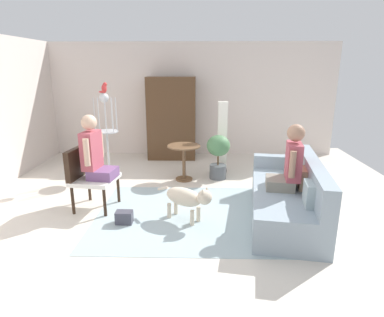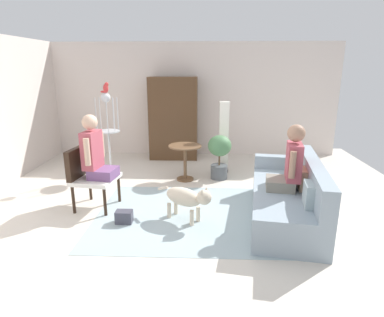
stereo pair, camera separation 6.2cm
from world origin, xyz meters
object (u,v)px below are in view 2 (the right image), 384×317
at_px(round_end_table, 185,156).
at_px(potted_plant, 219,153).
at_px(dog, 187,198).
at_px(handbag, 124,217).
at_px(armoire_cabinet, 174,118).
at_px(bird_cage_stand, 108,135).
at_px(person_on_armchair, 95,152).
at_px(armchair, 88,172).
at_px(person_on_couch, 290,163).
at_px(couch, 289,198).
at_px(column_lamp, 224,138).
at_px(parrot, 106,88).

bearing_deg(round_end_table, potted_plant, 9.02).
xyz_separation_m(dog, handbag, (-0.84, -0.10, -0.25)).
bearing_deg(armoire_cabinet, bird_cage_stand, -125.75).
bearing_deg(armoire_cabinet, person_on_armchair, -107.05).
bearing_deg(round_end_table, handbag, -112.08).
bearing_deg(armchair, person_on_couch, -5.76).
bearing_deg(handbag, couch, 6.34).
bearing_deg(couch, handbag, -173.66).
distance_m(dog, column_lamp, 2.31).
relative_size(couch, column_lamp, 1.57).
xyz_separation_m(bird_cage_stand, armoire_cabinet, (1.06, 1.47, 0.08)).
bearing_deg(handbag, dog, 6.63).
bearing_deg(armchair, handbag, -38.75).
relative_size(couch, dog, 2.86).
xyz_separation_m(dog, parrot, (-1.52, 1.73, 1.33)).
xyz_separation_m(bird_cage_stand, column_lamp, (2.13, 0.48, -0.15)).
xyz_separation_m(couch, potted_plant, (-0.89, 1.61, 0.20)).
relative_size(armchair, armoire_cabinet, 0.50).
bearing_deg(round_end_table, bird_cage_stand, 177.39).
relative_size(dog, parrot, 4.10).
xyz_separation_m(person_on_couch, round_end_table, (-1.49, 1.54, -0.34)).
relative_size(person_on_couch, parrot, 4.75).
bearing_deg(parrot, potted_plant, 1.01).
xyz_separation_m(person_on_couch, bird_cage_stand, (-2.89, 1.60, 0.03)).
xyz_separation_m(couch, armoire_cabinet, (-1.87, 3.04, 0.61)).
bearing_deg(handbag, parrot, 110.44).
distance_m(column_lamp, handbag, 2.78).
height_order(round_end_table, handbag, round_end_table).
xyz_separation_m(armchair, bird_cage_stand, (-0.06, 1.32, 0.29)).
distance_m(armoire_cabinet, handbag, 3.41).
relative_size(person_on_armchair, handbag, 4.15).
xyz_separation_m(armchair, round_end_table, (1.34, 1.25, -0.08)).
distance_m(bird_cage_stand, column_lamp, 2.19).
relative_size(dog, bird_cage_stand, 0.48).
xyz_separation_m(parrot, handbag, (0.68, -1.82, -1.58)).
bearing_deg(couch, armchair, 174.84).
bearing_deg(person_on_armchair, bird_cage_stand, 98.43).
height_order(column_lamp, handbag, column_lamp).
height_order(parrot, armoire_cabinet, armoire_cabinet).
distance_m(armchair, armoire_cabinet, 2.98).
bearing_deg(armoire_cabinet, potted_plant, -55.77).
xyz_separation_m(couch, round_end_table, (-1.52, 1.51, 0.16)).
bearing_deg(handbag, person_on_couch, 5.76).
bearing_deg(armchair, person_on_armchair, -7.78).
height_order(person_on_armchair, parrot, parrot).
height_order(person_on_couch, column_lamp, column_lamp).
height_order(bird_cage_stand, handbag, bird_cage_stand).
distance_m(round_end_table, potted_plant, 0.64).
bearing_deg(person_on_couch, column_lamp, 110.09).
xyz_separation_m(round_end_table, parrot, (-1.39, 0.06, 1.21)).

